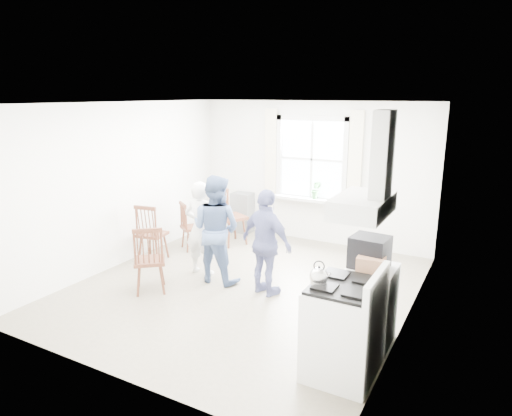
{
  "coord_description": "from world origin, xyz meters",
  "views": [
    {
      "loc": [
        3.09,
        -5.31,
        2.72
      ],
      "look_at": [
        0.08,
        0.2,
        1.14
      ],
      "focal_mm": 32.0,
      "sensor_mm": 36.0,
      "label": 1
    }
  ],
  "objects_px": {
    "person_left": "(201,228)",
    "person_mid": "(216,229)",
    "windsor_chair_b": "(187,221)",
    "windsor_chair_a": "(148,227)",
    "low_cabinet": "(370,305)",
    "stereo_stack": "(370,252)",
    "windsor_chair_c": "(149,253)",
    "gas_stove": "(344,329)",
    "person_right": "(266,243)"
  },
  "relations": [
    {
      "from": "gas_stove",
      "to": "person_left",
      "type": "xyz_separation_m",
      "value": [
        -2.75,
        1.47,
        0.25
      ]
    },
    {
      "from": "stereo_stack",
      "to": "windsor_chair_a",
      "type": "relative_size",
      "value": 0.42
    },
    {
      "from": "person_mid",
      "to": "stereo_stack",
      "type": "bearing_deg",
      "value": 164.81
    },
    {
      "from": "windsor_chair_b",
      "to": "windsor_chair_c",
      "type": "bearing_deg",
      "value": -68.78
    },
    {
      "from": "gas_stove",
      "to": "windsor_chair_b",
      "type": "xyz_separation_m",
      "value": [
        -3.62,
        2.27,
        0.05
      ]
    },
    {
      "from": "windsor_chair_a",
      "to": "person_left",
      "type": "relative_size",
      "value": 0.67
    },
    {
      "from": "low_cabinet",
      "to": "windsor_chair_b",
      "type": "relative_size",
      "value": 1.03
    },
    {
      "from": "gas_stove",
      "to": "windsor_chair_b",
      "type": "height_order",
      "value": "gas_stove"
    },
    {
      "from": "windsor_chair_a",
      "to": "person_right",
      "type": "xyz_separation_m",
      "value": [
        2.27,
        -0.18,
        0.15
      ]
    },
    {
      "from": "low_cabinet",
      "to": "person_left",
      "type": "xyz_separation_m",
      "value": [
        -2.82,
        0.77,
        0.28
      ]
    },
    {
      "from": "windsor_chair_c",
      "to": "person_left",
      "type": "height_order",
      "value": "person_left"
    },
    {
      "from": "stereo_stack",
      "to": "person_left",
      "type": "xyz_separation_m",
      "value": [
        -2.78,
        0.79,
        -0.34
      ]
    },
    {
      "from": "low_cabinet",
      "to": "windsor_chair_c",
      "type": "distance_m",
      "value": 3.02
    },
    {
      "from": "stereo_stack",
      "to": "person_mid",
      "type": "xyz_separation_m",
      "value": [
        -2.43,
        0.68,
        -0.27
      ]
    },
    {
      "from": "windsor_chair_c",
      "to": "person_right",
      "type": "height_order",
      "value": "person_right"
    },
    {
      "from": "windsor_chair_c",
      "to": "person_right",
      "type": "relative_size",
      "value": 0.66
    },
    {
      "from": "windsor_chair_c",
      "to": "gas_stove",
      "type": "bearing_deg",
      "value": -9.84
    },
    {
      "from": "stereo_stack",
      "to": "windsor_chair_b",
      "type": "distance_m",
      "value": 4.02
    },
    {
      "from": "person_left",
      "to": "person_mid",
      "type": "bearing_deg",
      "value": 154.04
    },
    {
      "from": "windsor_chair_c",
      "to": "person_mid",
      "type": "relative_size",
      "value": 0.61
    },
    {
      "from": "stereo_stack",
      "to": "windsor_chair_c",
      "type": "xyz_separation_m",
      "value": [
        -2.97,
        -0.17,
        -0.47
      ]
    },
    {
      "from": "windsor_chair_c",
      "to": "person_mid",
      "type": "bearing_deg",
      "value": 57.36
    },
    {
      "from": "gas_stove",
      "to": "windsor_chair_b",
      "type": "distance_m",
      "value": 4.27
    },
    {
      "from": "gas_stove",
      "to": "low_cabinet",
      "type": "bearing_deg",
      "value": 84.32
    },
    {
      "from": "low_cabinet",
      "to": "windsor_chair_c",
      "type": "bearing_deg",
      "value": -176.38
    },
    {
      "from": "stereo_stack",
      "to": "gas_stove",
      "type": "bearing_deg",
      "value": -92.9
    },
    {
      "from": "gas_stove",
      "to": "stereo_stack",
      "type": "distance_m",
      "value": 0.9
    },
    {
      "from": "person_mid",
      "to": "windsor_chair_c",
      "type": "bearing_deg",
      "value": 57.71
    },
    {
      "from": "windsor_chair_b",
      "to": "windsor_chair_a",
      "type": "bearing_deg",
      "value": -102.21
    },
    {
      "from": "stereo_stack",
      "to": "person_right",
      "type": "distance_m",
      "value": 1.71
    },
    {
      "from": "gas_stove",
      "to": "person_mid",
      "type": "xyz_separation_m",
      "value": [
        -2.4,
        1.36,
        0.31
      ]
    },
    {
      "from": "windsor_chair_c",
      "to": "person_left",
      "type": "bearing_deg",
      "value": 78.69
    },
    {
      "from": "low_cabinet",
      "to": "windsor_chair_b",
      "type": "xyz_separation_m",
      "value": [
        -3.69,
        1.57,
        0.08
      ]
    },
    {
      "from": "stereo_stack",
      "to": "windsor_chair_c",
      "type": "relative_size",
      "value": 0.42
    },
    {
      "from": "low_cabinet",
      "to": "windsor_chair_b",
      "type": "height_order",
      "value": "low_cabinet"
    },
    {
      "from": "windsor_chair_a",
      "to": "person_right",
      "type": "height_order",
      "value": "person_right"
    },
    {
      "from": "gas_stove",
      "to": "windsor_chair_c",
      "type": "xyz_separation_m",
      "value": [
        -2.94,
        0.51,
        0.11
      ]
    },
    {
      "from": "stereo_stack",
      "to": "person_mid",
      "type": "bearing_deg",
      "value": 164.46
    },
    {
      "from": "low_cabinet",
      "to": "person_left",
      "type": "height_order",
      "value": "person_left"
    },
    {
      "from": "gas_stove",
      "to": "person_right",
      "type": "bearing_deg",
      "value": 139.89
    },
    {
      "from": "low_cabinet",
      "to": "person_mid",
      "type": "bearing_deg",
      "value": 165.08
    },
    {
      "from": "person_left",
      "to": "person_mid",
      "type": "distance_m",
      "value": 0.38
    },
    {
      "from": "person_right",
      "to": "windsor_chair_a",
      "type": "bearing_deg",
      "value": 12.25
    },
    {
      "from": "person_mid",
      "to": "low_cabinet",
      "type": "bearing_deg",
      "value": 165.43
    },
    {
      "from": "low_cabinet",
      "to": "stereo_stack",
      "type": "distance_m",
      "value": 0.62
    },
    {
      "from": "person_left",
      "to": "windsor_chair_b",
      "type": "bearing_deg",
      "value": -49.59
    },
    {
      "from": "person_right",
      "to": "gas_stove",
      "type": "bearing_deg",
      "value": 156.71
    },
    {
      "from": "gas_stove",
      "to": "windsor_chair_a",
      "type": "height_order",
      "value": "gas_stove"
    },
    {
      "from": "windsor_chair_c",
      "to": "person_left",
      "type": "xyz_separation_m",
      "value": [
        0.19,
        0.96,
        0.13
      ]
    },
    {
      "from": "low_cabinet",
      "to": "person_right",
      "type": "distance_m",
      "value": 1.73
    }
  ]
}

